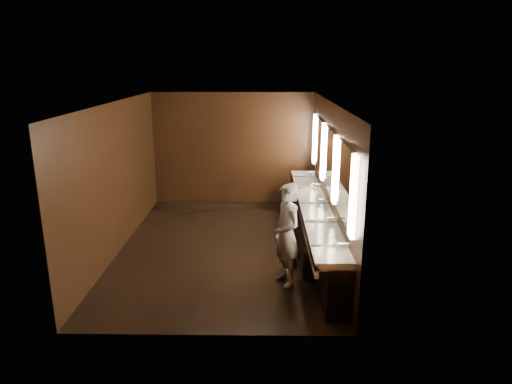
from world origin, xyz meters
TOP-DOWN VIEW (x-y plane):
  - floor at (0.00, 0.00)m, footprint 6.00×6.00m
  - ceiling at (0.00, 0.00)m, footprint 4.00×6.00m
  - wall_back at (0.00, 3.00)m, footprint 4.00×0.02m
  - wall_front at (0.00, -3.00)m, footprint 4.00×0.02m
  - wall_left at (-2.00, 0.00)m, footprint 0.02×6.00m
  - wall_right at (2.00, 0.00)m, footprint 0.02×6.00m
  - sink_counter at (1.79, 0.00)m, footprint 0.55×5.40m
  - mirror_band at (1.98, -0.00)m, footprint 0.06×5.03m
  - person at (1.14, -1.49)m, footprint 0.62×0.73m
  - trash_bin at (1.58, -1.33)m, footprint 0.38×0.38m

SIDE VIEW (x-z plane):
  - floor at x=0.00m, z-range 0.00..0.00m
  - trash_bin at x=1.58m, z-range 0.00..0.50m
  - sink_counter at x=1.79m, z-range -0.01..1.00m
  - person at x=1.14m, z-range 0.00..1.69m
  - wall_back at x=0.00m, z-range 0.00..2.80m
  - wall_front at x=0.00m, z-range 0.00..2.80m
  - wall_left at x=-2.00m, z-range 0.00..2.80m
  - wall_right at x=2.00m, z-range 0.00..2.80m
  - mirror_band at x=1.98m, z-range 1.17..2.32m
  - ceiling at x=0.00m, z-range 2.79..2.81m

